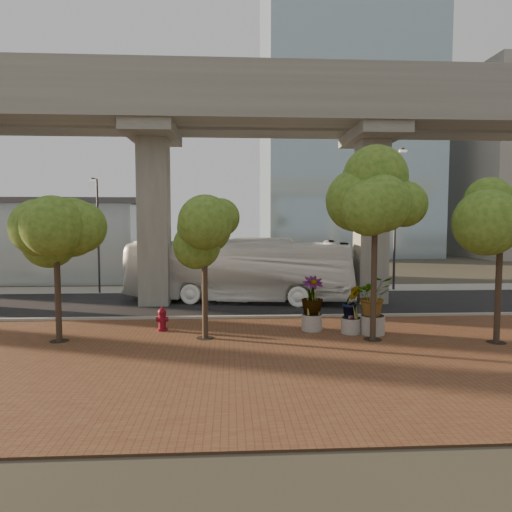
{
  "coord_description": "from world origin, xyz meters",
  "views": [
    {
      "loc": [
        -1.88,
        -23.13,
        4.54
      ],
      "look_at": [
        -0.54,
        0.5,
        2.78
      ],
      "focal_mm": 32.0,
      "sensor_mm": 36.0,
      "label": 1
    }
  ],
  "objects": [
    {
      "name": "ground",
      "position": [
        0.0,
        0.0,
        0.0
      ],
      "size": [
        160.0,
        160.0,
        0.0
      ],
      "primitive_type": "plane",
      "color": "#363327",
      "rests_on": "ground"
    },
    {
      "name": "planter_right",
      "position": [
        1.5,
        -4.63,
        1.42
      ],
      "size": [
        2.1,
        2.1,
        2.24
      ],
      "color": "gray",
      "rests_on": "ground"
    },
    {
      "name": "transit_viaduct",
      "position": [
        0.0,
        2.0,
        7.29
      ],
      "size": [
        72.0,
        5.6,
        12.4
      ],
      "color": "gray",
      "rests_on": "ground"
    },
    {
      "name": "street_tree_far_west",
      "position": [
        -8.33,
        -5.83,
        4.36
      ],
      "size": [
        3.6,
        3.6,
        5.96
      ],
      "color": "#423426",
      "rests_on": "ground"
    },
    {
      "name": "planter_left",
      "position": [
        2.99,
        -5.21,
        1.24
      ],
      "size": [
        1.77,
        1.77,
        1.95
      ],
      "color": "gray",
      "rests_on": "ground"
    },
    {
      "name": "transit_bus",
      "position": [
        -1.35,
        2.67,
        1.8
      ],
      "size": [
        13.26,
        5.57,
        3.6
      ],
      "primitive_type": "imported",
      "rotation": [
        0.0,
        0.0,
        1.37
      ],
      "color": "white",
      "rests_on": "ground"
    },
    {
      "name": "streetlamp_west",
      "position": [
        -10.21,
        6.1,
        4.21
      ],
      "size": [
        0.36,
        1.04,
        7.2
      ],
      "color": "#2A292D",
      "rests_on": "ground"
    },
    {
      "name": "street_tree_near_east",
      "position": [
        3.55,
        -6.28,
        5.34
      ],
      "size": [
        3.81,
        3.81,
        7.04
      ],
      "color": "#423426",
      "rests_on": "ground"
    },
    {
      "name": "fire_hydrant",
      "position": [
        -4.7,
        -4.34,
        0.54
      ],
      "size": [
        0.49,
        0.45,
        0.99
      ],
      "color": "maroon",
      "rests_on": "ground"
    },
    {
      "name": "station_pavilion",
      "position": [
        -20.0,
        16.0,
        3.22
      ],
      "size": [
        23.0,
        13.0,
        6.3
      ],
      "color": "#A8B9C0",
      "rests_on": "ground"
    },
    {
      "name": "brick_plaza",
      "position": [
        0.0,
        -8.0,
        0.03
      ],
      "size": [
        70.0,
        13.0,
        0.06
      ],
      "primitive_type": "cube",
      "color": "brown",
      "rests_on": "ground"
    },
    {
      "name": "street_tree_far_east",
      "position": [
        8.03,
        -6.94,
        4.7
      ],
      "size": [
        3.72,
        3.72,
        6.36
      ],
      "color": "#423426",
      "rests_on": "ground"
    },
    {
      "name": "street_tree_near_west",
      "position": [
        -2.86,
        -5.69,
        4.09
      ],
      "size": [
        3.05,
        3.05,
        5.44
      ],
      "color": "#423426",
      "rests_on": "ground"
    },
    {
      "name": "far_sidewalk",
      "position": [
        0.0,
        7.5,
        0.03
      ],
      "size": [
        90.0,
        3.0,
        0.06
      ],
      "primitive_type": "cube",
      "color": "#A09E95",
      "rests_on": "ground"
    },
    {
      "name": "asphalt_road",
      "position": [
        0.0,
        2.0,
        0.02
      ],
      "size": [
        90.0,
        8.0,
        0.04
      ],
      "primitive_type": "cube",
      "color": "black",
      "rests_on": "ground"
    },
    {
      "name": "curb_strip",
      "position": [
        0.0,
        -2.0,
        0.08
      ],
      "size": [
        70.0,
        0.25,
        0.16
      ],
      "primitive_type": "cube",
      "color": "#A09E95",
      "rests_on": "ground"
    },
    {
      "name": "streetlamp_east",
      "position": [
        9.03,
        6.41,
        5.35
      ],
      "size": [
        0.45,
        1.33,
        9.18
      ],
      "color": "#29292D",
      "rests_on": "ground"
    },
    {
      "name": "planter_front",
      "position": [
        3.81,
        -5.41,
        1.48
      ],
      "size": [
        2.13,
        2.13,
        2.35
      ],
      "color": "gray",
      "rests_on": "ground"
    }
  ]
}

